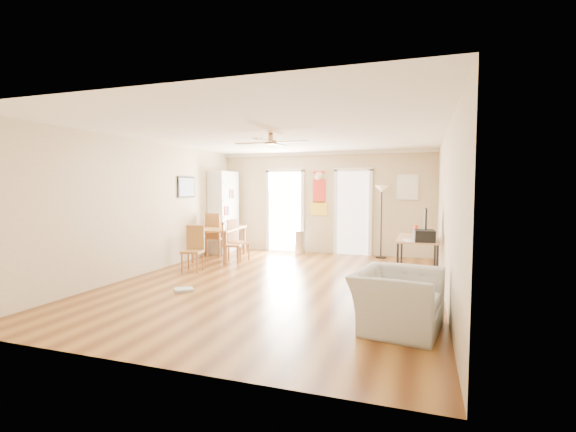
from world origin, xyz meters
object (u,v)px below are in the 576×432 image
(dining_table, at_px, (220,243))
(armchair, at_px, (397,300))
(dining_chair_near, at_px, (192,249))
(computer_desk, at_px, (418,258))
(trash_can, at_px, (300,242))
(wastebasket_a, at_px, (369,292))
(bookshelf, at_px, (224,212))
(torchiere_lamp, at_px, (381,222))
(dining_chair_right_a, at_px, (239,240))
(wastebasket_b, at_px, (412,298))
(dining_chair_right_b, at_px, (232,243))
(printer, at_px, (424,236))
(dining_chair_far, at_px, (218,235))

(dining_table, xyz_separation_m, armchair, (4.30, -3.62, -0.02))
(dining_chair_near, relative_size, computer_desk, 0.64)
(trash_can, bearing_deg, wastebasket_a, -59.96)
(bookshelf, relative_size, trash_can, 3.54)
(torchiere_lamp, bearing_deg, dining_chair_right_a, -154.91)
(wastebasket_a, bearing_deg, wastebasket_b, -7.07)
(dining_chair_right_b, relative_size, dining_chair_near, 1.01)
(dining_chair_right_b, relative_size, trash_can, 1.54)
(printer, bearing_deg, armchair, -102.00)
(bookshelf, xyz_separation_m, wastebasket_a, (4.20, -3.49, -0.90))
(wastebasket_a, height_order, wastebasket_b, wastebasket_a)
(trash_can, distance_m, wastebasket_b, 4.85)
(dining_table, height_order, wastebasket_b, dining_table)
(printer, bearing_deg, dining_chair_right_a, 159.17)
(bookshelf, xyz_separation_m, computer_desk, (4.86, -1.68, -0.67))
(wastebasket_a, bearing_deg, dining_table, 145.88)
(dining_chair_right_a, distance_m, torchiere_lamp, 3.42)
(torchiere_lamp, relative_size, wastebasket_a, 5.64)
(dining_chair_near, height_order, dining_chair_far, dining_chair_far)
(dining_chair_far, distance_m, printer, 5.05)
(dining_chair_near, relative_size, wastebasket_a, 2.96)
(dining_chair_near, relative_size, armchair, 0.85)
(dining_chair_right_a, distance_m, wastebasket_a, 4.12)
(computer_desk, bearing_deg, wastebasket_b, -91.15)
(dining_table, distance_m, wastebasket_a, 4.64)
(computer_desk, height_order, armchair, computer_desk)
(dining_table, xyz_separation_m, dining_chair_far, (-0.19, 0.25, 0.16))
(dining_table, distance_m, dining_chair_far, 0.35)
(dining_chair_near, xyz_separation_m, wastebasket_b, (4.25, -1.15, -0.32))
(trash_can, distance_m, computer_desk, 3.53)
(dining_table, relative_size, trash_can, 2.48)
(dining_chair_right_b, xyz_separation_m, dining_chair_near, (-0.35, -1.07, -0.00))
(dining_chair_right_b, bearing_deg, torchiere_lamp, -76.09)
(bookshelf, height_order, dining_chair_far, bookshelf)
(dining_chair_right_b, distance_m, computer_desk, 3.96)
(dining_chair_right_b, height_order, wastebasket_b, dining_chair_right_b)
(dining_chair_near, bearing_deg, dining_table, 88.25)
(dining_chair_near, height_order, computer_desk, dining_chair_near)
(dining_chair_right_a, distance_m, dining_chair_far, 0.83)
(computer_desk, bearing_deg, printer, -78.34)
(bookshelf, height_order, dining_chair_near, bookshelf)
(armchair, bearing_deg, trash_can, 38.13)
(dining_chair_right_a, bearing_deg, dining_chair_near, 176.83)
(armchair, bearing_deg, printer, 1.84)
(printer, bearing_deg, dining_chair_near, 178.24)
(dining_table, relative_size, armchair, 1.37)
(dining_table, bearing_deg, trash_can, 37.83)
(dining_table, xyz_separation_m, printer, (4.60, -1.31, 0.50))
(dining_chair_near, bearing_deg, dining_chair_far, 93.13)
(bookshelf, height_order, trash_can, bookshelf)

